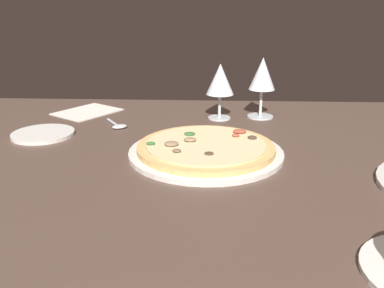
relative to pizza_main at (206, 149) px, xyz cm
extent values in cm
cube|color=brown|center=(5.77, 3.70, -3.21)|extent=(150.00, 110.00, 4.00)
cylinder|color=silver|center=(-0.01, 0.02, -0.71)|extent=(33.13, 33.13, 1.00)
cylinder|color=tan|center=(-0.01, 0.02, 0.39)|extent=(29.52, 29.52, 1.20)
cylinder|color=beige|center=(-0.01, 0.02, 1.19)|extent=(25.62, 25.62, 0.40)
ellipsoid|color=#AD4733|center=(-6.62, -4.71, 1.73)|extent=(1.72, 1.28, 0.68)
ellipsoid|color=brown|center=(5.32, 5.72, 1.69)|extent=(1.77, 1.59, 0.60)
ellipsoid|color=#387033|center=(11.66, 1.40, 1.65)|extent=(1.89, 1.60, 0.51)
ellipsoid|color=#4C3828|center=(-10.18, -3.54, 1.71)|extent=(2.01, 1.87, 0.63)
ellipsoid|color=#937556|center=(7.23, 1.68, 1.77)|extent=(3.02, 2.91, 0.74)
ellipsoid|color=#387033|center=(3.75, -5.38, 1.60)|extent=(2.09, 1.67, 0.41)
ellipsoid|color=#4C3828|center=(-0.73, 6.74, 1.62)|extent=(1.87, 1.62, 0.45)
ellipsoid|color=#387033|center=(3.78, -5.82, 1.64)|extent=(2.51, 2.09, 0.49)
ellipsoid|color=#AD4733|center=(-7.64, -7.67, 1.76)|extent=(3.04, 2.47, 0.74)
ellipsoid|color=#937556|center=(3.44, -1.14, 1.78)|extent=(2.72, 2.26, 0.76)
cylinder|color=silver|center=(-3.37, -29.04, -1.01)|extent=(6.30, 6.30, 0.40)
cylinder|color=silver|center=(-3.37, -29.04, 2.49)|extent=(0.80, 0.80, 6.59)
cone|color=silver|center=(-3.37, -29.04, 9.98)|extent=(7.66, 7.66, 8.38)
cone|color=#5B0F19|center=(-3.37, -29.04, 7.19)|extent=(2.32, 2.32, 2.82)
cylinder|color=silver|center=(-15.06, -31.13, -1.01)|extent=(7.37, 7.37, 0.40)
cylinder|color=silver|center=(-15.06, -31.13, 3.01)|extent=(0.80, 0.80, 7.63)
cone|color=silver|center=(-15.06, -31.13, 11.23)|extent=(7.33, 7.33, 8.82)
cone|color=#5B0F19|center=(-15.06, -31.13, 8.76)|extent=(2.89, 2.89, 3.86)
cylinder|color=silver|center=(40.17, -11.25, -0.76)|extent=(15.04, 15.04, 0.90)
cube|color=silver|center=(35.86, -33.94, -1.06)|extent=(20.85, 21.78, 0.30)
ellipsoid|color=silver|center=(22.72, -18.24, -0.71)|extent=(4.88, 4.55, 1.00)
cylinder|color=silver|center=(25.12, -21.82, -0.86)|extent=(5.38, 7.56, 0.70)
camera|label=1|loc=(-0.95, 82.05, 29.77)|focal=38.05mm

